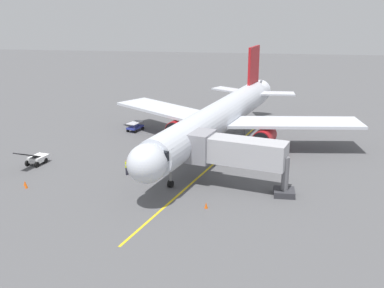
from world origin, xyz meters
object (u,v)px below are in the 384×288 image
object	(u,v)px
belt_loader_near_nose	(37,158)
baggage_cart_portside	(135,126)
jet_bridge	(230,151)
safety_cone_nose_right	(25,183)
safety_cone_nose_left	(26,186)
safety_cone_wing_port	(206,205)
ground_crew_marshaller	(127,167)
airplane	(218,118)

from	to	relation	value
belt_loader_near_nose	baggage_cart_portside	world-z (taller)	belt_loader_near_nose
baggage_cart_portside	belt_loader_near_nose	bearing A→B (deg)	64.12
jet_bridge	safety_cone_nose_right	world-z (taller)	jet_bridge
safety_cone_nose_left	safety_cone_wing_port	distance (m)	18.57
baggage_cart_portside	ground_crew_marshaller	bearing A→B (deg)	101.94
safety_cone_nose_right	safety_cone_wing_port	world-z (taller)	same
jet_bridge	baggage_cart_portside	xyz separation A→B (m)	(14.81, -18.98, -3.11)
airplane	safety_cone_nose_left	world-z (taller)	airplane
airplane	belt_loader_near_nose	xyz separation A→B (m)	(20.06, 8.79, -3.29)
airplane	ground_crew_marshaller	size ratio (longest dim) A/B	23.24
safety_cone_wing_port	jet_bridge	bearing A→B (deg)	-107.45
airplane	ground_crew_marshaller	distance (m)	14.17
safety_cone_nose_left	safety_cone_wing_port	bearing A→B (deg)	173.57
baggage_cart_portside	safety_cone_nose_left	xyz separation A→B (m)	(5.35, 22.33, -0.38)
ground_crew_marshaller	belt_loader_near_nose	distance (m)	11.31
airplane	ground_crew_marshaller	world-z (taller)	airplane
baggage_cart_portside	safety_cone_wing_port	xyz separation A→B (m)	(-13.11, 24.41, -0.38)
jet_bridge	safety_cone_nose_left	bearing A→B (deg)	9.44
airplane	baggage_cart_portside	bearing A→B (deg)	-28.07
ground_crew_marshaller	safety_cone_wing_port	world-z (taller)	ground_crew_marshaller
baggage_cart_portside	safety_cone_wing_port	bearing A→B (deg)	118.23
jet_bridge	safety_cone_wing_port	xyz separation A→B (m)	(1.71, 5.43, -3.49)
airplane	jet_bridge	distance (m)	12.50
safety_cone_nose_left	jet_bridge	bearing A→B (deg)	-170.56
baggage_cart_portside	safety_cone_nose_right	size ratio (longest dim) A/B	5.29
airplane	safety_cone_nose_left	xyz separation A→B (m)	(17.90, 15.64, -3.73)
baggage_cart_portside	safety_cone_wing_port	distance (m)	27.71
safety_cone_nose_left	safety_cone_wing_port	size ratio (longest dim) A/B	1.00
jet_bridge	baggage_cart_portside	world-z (taller)	jet_bridge
airplane	baggage_cart_portside	world-z (taller)	airplane
airplane	safety_cone_wing_port	size ratio (longest dim) A/B	72.25
airplane	safety_cone_nose_right	xyz separation A→B (m)	(18.31, 15.06, -3.73)
jet_bridge	baggage_cart_portside	bearing A→B (deg)	-52.03
jet_bridge	belt_loader_near_nose	distance (m)	22.80
airplane	jet_bridge	bearing A→B (deg)	100.42
airplane	jet_bridge	xyz separation A→B (m)	(-2.26, 12.29, -0.24)
safety_cone_wing_port	safety_cone_nose_left	bearing A→B (deg)	-6.43
safety_cone_nose_left	belt_loader_near_nose	bearing A→B (deg)	-72.47
ground_crew_marshaller	baggage_cart_portside	world-z (taller)	ground_crew_marshaller
safety_cone_nose_left	safety_cone_nose_right	size ratio (longest dim) A/B	1.00
airplane	ground_crew_marshaller	bearing A→B (deg)	49.93
airplane	baggage_cart_portside	xyz separation A→B (m)	(12.55, -6.69, -3.35)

